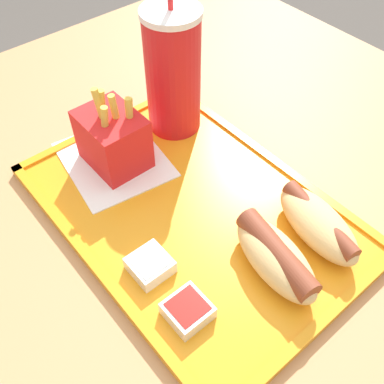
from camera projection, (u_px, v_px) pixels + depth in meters
dining_table at (192, 337)px, 0.83m from camera, size 1.03×1.03×0.71m
food_tray at (192, 210)px, 0.57m from camera, size 0.42×0.29×0.01m
paper_napkin at (114, 159)px, 0.62m from camera, size 0.17×0.15×0.00m
soda_cup at (173, 73)px, 0.60m from camera, size 0.08×0.08×0.21m
hot_dog_far at (318, 223)px, 0.52m from camera, size 0.13×0.08×0.04m
hot_dog_near at (276, 257)px, 0.49m from camera, size 0.13×0.07×0.04m
fries_carton at (113, 139)px, 0.59m from camera, size 0.09×0.07×0.12m
sauce_cup_mayo at (150, 265)px, 0.50m from camera, size 0.04×0.04×0.02m
sauce_cup_ketchup at (188, 310)px, 0.46m from camera, size 0.04×0.04×0.02m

